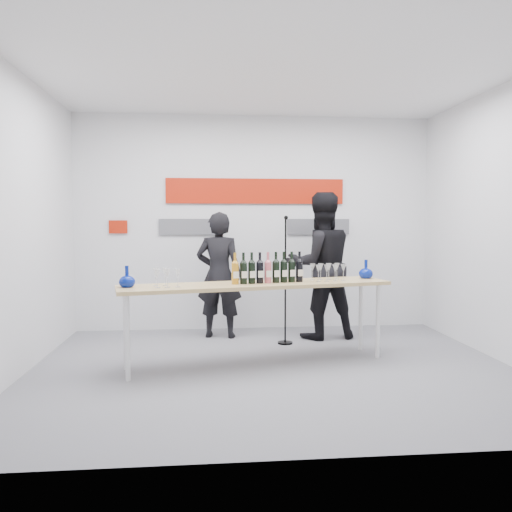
# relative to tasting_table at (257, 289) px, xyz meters

# --- Properties ---
(ground) EXTENTS (5.00, 5.00, 0.00)m
(ground) POSITION_rel_tasting_table_xyz_m (0.15, -0.19, -0.80)
(ground) COLOR slate
(ground) RESTS_ON ground
(back_wall) EXTENTS (5.00, 0.04, 3.00)m
(back_wall) POSITION_rel_tasting_table_xyz_m (0.15, 1.81, 0.70)
(back_wall) COLOR silver
(back_wall) RESTS_ON ground
(signage) EXTENTS (3.38, 0.02, 0.79)m
(signage) POSITION_rel_tasting_table_xyz_m (0.10, 1.78, 1.00)
(signage) COLOR #AD1A07
(signage) RESTS_ON back_wall
(tasting_table) EXTENTS (2.95, 1.16, 0.87)m
(tasting_table) POSITION_rel_tasting_table_xyz_m (0.00, 0.00, 0.00)
(tasting_table) COLOR tan
(tasting_table) RESTS_ON ground
(wine_bottles) EXTENTS (0.79, 0.24, 0.33)m
(wine_bottles) POSITION_rel_tasting_table_xyz_m (0.12, 0.00, 0.23)
(wine_bottles) COLOR #BF7F19
(wine_bottles) RESTS_ON tasting_table
(decanter_left) EXTENTS (0.16, 0.16, 0.21)m
(decanter_left) POSITION_rel_tasting_table_xyz_m (-1.32, -0.22, 0.17)
(decanter_left) COLOR navy
(decanter_left) RESTS_ON tasting_table
(decanter_right) EXTENTS (0.16, 0.16, 0.21)m
(decanter_right) POSITION_rel_tasting_table_xyz_m (1.29, 0.33, 0.17)
(decanter_right) COLOR navy
(decanter_right) RESTS_ON tasting_table
(glasses_left) EXTENTS (0.29, 0.24, 0.18)m
(glasses_left) POSITION_rel_tasting_table_xyz_m (-0.95, -0.21, 0.16)
(glasses_left) COLOR silver
(glasses_left) RESTS_ON tasting_table
(glasses_right) EXTENTS (0.39, 0.28, 0.18)m
(glasses_right) POSITION_rel_tasting_table_xyz_m (0.81, 0.17, 0.16)
(glasses_right) COLOR silver
(glasses_right) RESTS_ON tasting_table
(presenter_left) EXTENTS (0.67, 0.50, 1.65)m
(presenter_left) POSITION_rel_tasting_table_xyz_m (-0.38, 1.28, 0.02)
(presenter_left) COLOR black
(presenter_left) RESTS_ON ground
(presenter_right) EXTENTS (1.01, 0.84, 1.90)m
(presenter_right) POSITION_rel_tasting_table_xyz_m (0.94, 1.13, 0.15)
(presenter_right) COLOR black
(presenter_right) RESTS_ON ground
(mic_stand) EXTENTS (0.19, 0.19, 1.60)m
(mic_stand) POSITION_rel_tasting_table_xyz_m (0.44, 0.84, -0.32)
(mic_stand) COLOR black
(mic_stand) RESTS_ON ground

